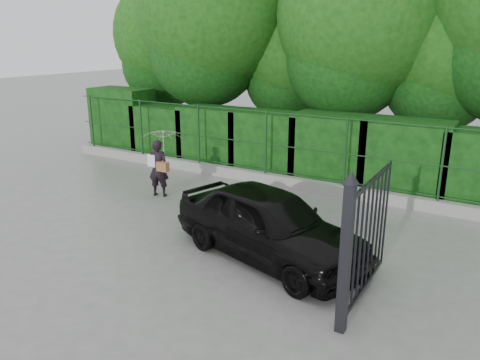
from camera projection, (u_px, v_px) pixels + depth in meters
The scene contains 8 objects.
ground at pixel (150, 235), 9.89m from camera, with size 80.00×80.00×0.00m, color gray.
kerb at pixel (253, 176), 13.55m from camera, with size 14.00×0.25×0.30m, color #9E9E99.
fence at pixel (260, 142), 13.14m from camera, with size 14.13×0.06×1.80m.
hedge at pixel (266, 141), 14.18m from camera, with size 14.20×1.20×2.27m.
trees at pixel (338, 17), 14.35m from camera, with size 17.10×6.15×8.08m.
gate at pixel (356, 242), 6.71m from camera, with size 0.22×2.33×2.36m.
woman at pixel (162, 152), 11.99m from camera, with size 1.00×1.02×1.78m.
car at pixel (269, 223), 8.70m from camera, with size 1.62×4.02×1.37m, color black.
Camera 1 is at (6.30, -6.87, 4.00)m, focal length 35.00 mm.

